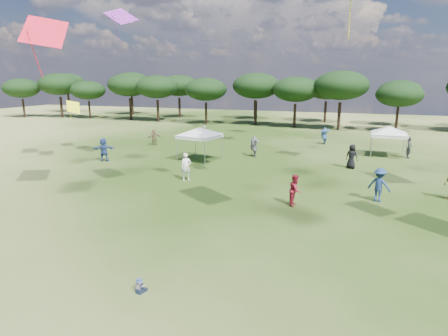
{
  "coord_description": "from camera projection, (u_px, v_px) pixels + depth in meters",
  "views": [
    {
      "loc": [
        5.48,
        -6.97,
        6.53
      ],
      "look_at": [
        0.88,
        6.0,
        3.23
      ],
      "focal_mm": 30.0,
      "sensor_mm": 36.0,
      "label": 1
    }
  ],
  "objects": [
    {
      "name": "tree_line",
      "position": [
        336.0,
        87.0,
        51.11
      ],
      "size": [
        108.78,
        17.63,
        7.77
      ],
      "color": "black",
      "rests_on": "ground"
    },
    {
      "name": "tent_left",
      "position": [
        199.0,
        129.0,
        30.01
      ],
      "size": [
        5.64,
        5.64,
        3.02
      ],
      "rotation": [
        0.0,
        0.0,
        -0.17
      ],
      "color": "gray",
      "rests_on": "ground"
    },
    {
      "name": "tent_right",
      "position": [
        390.0,
        128.0,
        31.72
      ],
      "size": [
        5.72,
        5.72,
        2.89
      ],
      "rotation": [
        0.0,
        0.0,
        -0.02
      ],
      "color": "gray",
      "rests_on": "ground"
    },
    {
      "name": "toddler",
      "position": [
        140.0,
        286.0,
        11.67
      ],
      "size": [
        0.35,
        0.38,
        0.48
      ],
      "rotation": [
        0.0,
        0.0,
        -0.26
      ],
      "color": "#161E32",
      "rests_on": "ground"
    },
    {
      "name": "festival_crowd",
      "position": [
        275.0,
        151.0,
        29.91
      ],
      "size": [
        28.75,
        21.6,
        1.92
      ],
      "color": "navy",
      "rests_on": "ground"
    }
  ]
}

